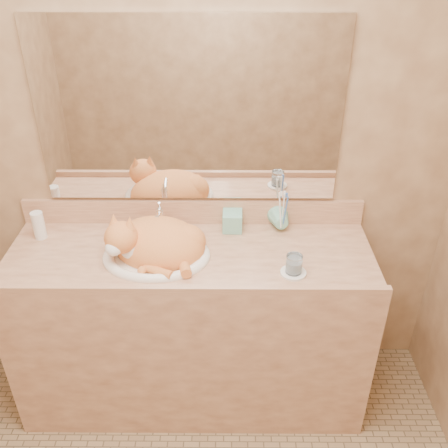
{
  "coord_description": "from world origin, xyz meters",
  "views": [
    {
      "loc": [
        0.16,
        -1.05,
        2.1
      ],
      "look_at": [
        0.15,
        0.7,
        1.02
      ],
      "focal_mm": 40.0,
      "sensor_mm": 36.0,
      "label": 1
    }
  ],
  "objects_px": {
    "sink_basin": "(156,243)",
    "soap_dispenser": "(232,216)",
    "cat": "(154,241)",
    "toothbrush_cup": "(282,225)",
    "vanity_counter": "(193,327)",
    "water_glass": "(294,264)"
  },
  "relations": [
    {
      "from": "sink_basin",
      "to": "toothbrush_cup",
      "type": "distance_m",
      "value": 0.59
    },
    {
      "from": "cat",
      "to": "vanity_counter",
      "type": "bearing_deg",
      "value": 16.49
    },
    {
      "from": "vanity_counter",
      "to": "water_glass",
      "type": "xyz_separation_m",
      "value": [
        0.43,
        -0.14,
        0.47
      ]
    },
    {
      "from": "vanity_counter",
      "to": "toothbrush_cup",
      "type": "bearing_deg",
      "value": 22.13
    },
    {
      "from": "water_glass",
      "to": "toothbrush_cup",
      "type": "bearing_deg",
      "value": 93.89
    },
    {
      "from": "water_glass",
      "to": "cat",
      "type": "bearing_deg",
      "value": 166.92
    },
    {
      "from": "vanity_counter",
      "to": "cat",
      "type": "height_order",
      "value": "cat"
    },
    {
      "from": "toothbrush_cup",
      "to": "water_glass",
      "type": "relative_size",
      "value": 1.27
    },
    {
      "from": "soap_dispenser",
      "to": "toothbrush_cup",
      "type": "distance_m",
      "value": 0.23
    },
    {
      "from": "soap_dispenser",
      "to": "toothbrush_cup",
      "type": "xyz_separation_m",
      "value": [
        0.23,
        0.01,
        -0.05
      ]
    },
    {
      "from": "sink_basin",
      "to": "water_glass",
      "type": "height_order",
      "value": "sink_basin"
    },
    {
      "from": "vanity_counter",
      "to": "soap_dispenser",
      "type": "bearing_deg",
      "value": 39.84
    },
    {
      "from": "vanity_counter",
      "to": "toothbrush_cup",
      "type": "xyz_separation_m",
      "value": [
        0.41,
        0.17,
        0.47
      ]
    },
    {
      "from": "soap_dispenser",
      "to": "sink_basin",
      "type": "bearing_deg",
      "value": -150.37
    },
    {
      "from": "soap_dispenser",
      "to": "cat",
      "type": "bearing_deg",
      "value": -153.83
    },
    {
      "from": "sink_basin",
      "to": "soap_dispenser",
      "type": "bearing_deg",
      "value": 13.57
    },
    {
      "from": "soap_dispenser",
      "to": "toothbrush_cup",
      "type": "height_order",
      "value": "soap_dispenser"
    },
    {
      "from": "cat",
      "to": "toothbrush_cup",
      "type": "xyz_separation_m",
      "value": [
        0.57,
        0.17,
        -0.02
      ]
    },
    {
      "from": "sink_basin",
      "to": "soap_dispenser",
      "type": "relative_size",
      "value": 2.25
    },
    {
      "from": "cat",
      "to": "soap_dispenser",
      "type": "bearing_deg",
      "value": 41.13
    },
    {
      "from": "vanity_counter",
      "to": "water_glass",
      "type": "distance_m",
      "value": 0.66
    },
    {
      "from": "sink_basin",
      "to": "toothbrush_cup",
      "type": "xyz_separation_m",
      "value": [
        0.55,
        0.19,
        -0.02
      ]
    }
  ]
}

